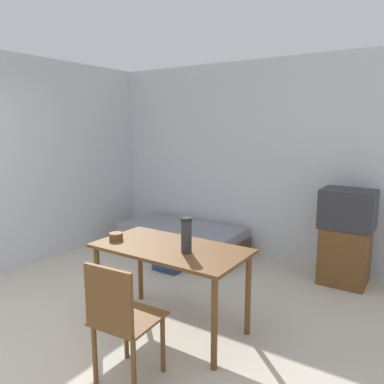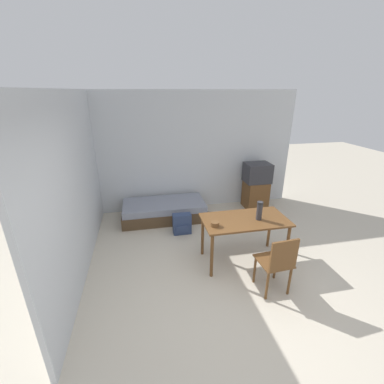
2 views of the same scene
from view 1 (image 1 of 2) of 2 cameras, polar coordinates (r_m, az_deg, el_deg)
name	(u,v)px [view 1 (image 1 of 2)]	position (r m, az deg, el deg)	size (l,w,h in m)	color
ground_plane	(40,369)	(3.35, -22.13, -23.72)	(20.00, 20.00, 0.00)	beige
wall_back	(240,159)	(5.43, 7.32, 5.01)	(5.06, 0.06, 2.70)	silver
wall_left	(48,161)	(5.47, -21.10, 4.45)	(0.06, 4.33, 2.70)	silver
daybed	(181,239)	(5.51, -1.62, -7.13)	(1.83, 0.88, 0.39)	#4C3823
tv	(346,236)	(4.70, 22.41, -6.20)	(0.58, 0.49, 1.11)	brown
dining_table	(171,257)	(3.35, -3.28, -9.84)	(1.36, 0.71, 0.77)	brown
wooden_chair	(120,317)	(2.76, -10.92, -18.16)	(0.46, 0.46, 0.92)	brown
thermos_flask	(186,234)	(3.12, -0.87, -6.37)	(0.09, 0.09, 0.30)	#2D2D33
mate_bowl	(116,237)	(3.56, -11.50, -6.66)	(0.13, 0.13, 0.07)	brown
backpack	(167,256)	(4.80, -3.82, -9.64)	(0.36, 0.22, 0.41)	navy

